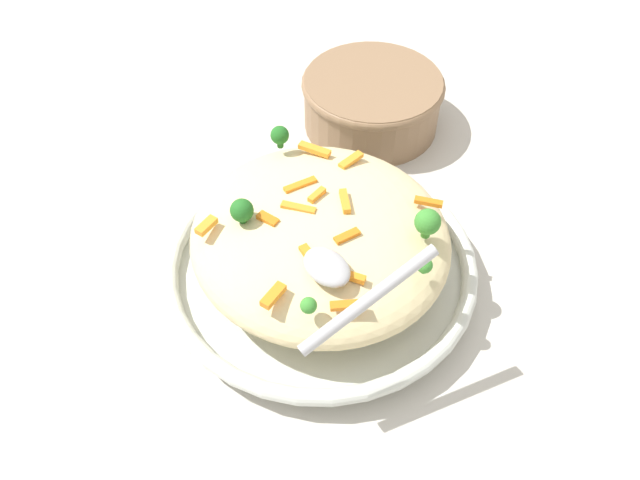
# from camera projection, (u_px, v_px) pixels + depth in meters

# --- Properties ---
(ground_plane) EXTENTS (2.40, 2.40, 0.00)m
(ground_plane) POSITION_uv_depth(u_px,v_px,m) (320.00, 279.00, 0.78)
(ground_plane) COLOR beige
(serving_bowl) EXTENTS (0.37, 0.37, 0.04)m
(serving_bowl) POSITION_uv_depth(u_px,v_px,m) (320.00, 267.00, 0.76)
(serving_bowl) COLOR silver
(serving_bowl) RESTS_ON ground_plane
(pasta_mound) EXTENTS (0.30, 0.29, 0.08)m
(pasta_mound) POSITION_uv_depth(u_px,v_px,m) (320.00, 236.00, 0.72)
(pasta_mound) COLOR beige
(pasta_mound) RESTS_ON serving_bowl
(carrot_piece_0) EXTENTS (0.03, 0.02, 0.01)m
(carrot_piece_0) POSITION_uv_depth(u_px,v_px,m) (345.00, 201.00, 0.69)
(carrot_piece_0) COLOR orange
(carrot_piece_0) RESTS_ON pasta_mound
(carrot_piece_1) EXTENTS (0.01, 0.04, 0.01)m
(carrot_piece_1) POSITION_uv_depth(u_px,v_px,m) (300.00, 185.00, 0.72)
(carrot_piece_1) COLOR orange
(carrot_piece_1) RESTS_ON pasta_mound
(carrot_piece_2) EXTENTS (0.01, 0.03, 0.01)m
(carrot_piece_2) POSITION_uv_depth(u_px,v_px,m) (349.00, 236.00, 0.67)
(carrot_piece_2) COLOR orange
(carrot_piece_2) RESTS_ON pasta_mound
(carrot_piece_3) EXTENTS (0.04, 0.03, 0.01)m
(carrot_piece_3) POSITION_uv_depth(u_px,v_px,m) (315.00, 149.00, 0.76)
(carrot_piece_3) COLOR orange
(carrot_piece_3) RESTS_ON pasta_mound
(carrot_piece_4) EXTENTS (0.02, 0.03, 0.01)m
(carrot_piece_4) POSITION_uv_depth(u_px,v_px,m) (273.00, 295.00, 0.62)
(carrot_piece_4) COLOR orange
(carrot_piece_4) RESTS_ON pasta_mound
(carrot_piece_5) EXTENTS (0.02, 0.03, 0.01)m
(carrot_piece_5) POSITION_uv_depth(u_px,v_px,m) (347.00, 305.00, 0.61)
(carrot_piece_5) COLOR orange
(carrot_piece_5) RESTS_ON pasta_mound
(carrot_piece_6) EXTENTS (0.03, 0.01, 0.01)m
(carrot_piece_6) POSITION_uv_depth(u_px,v_px,m) (309.00, 255.00, 0.65)
(carrot_piece_6) COLOR orange
(carrot_piece_6) RESTS_ON pasta_mound
(carrot_piece_7) EXTENTS (0.01, 0.03, 0.01)m
(carrot_piece_7) POSITION_uv_depth(u_px,v_px,m) (317.00, 195.00, 0.70)
(carrot_piece_7) COLOR orange
(carrot_piece_7) RESTS_ON pasta_mound
(carrot_piece_8) EXTENTS (0.03, 0.02, 0.01)m
(carrot_piece_8) POSITION_uv_depth(u_px,v_px,m) (268.00, 219.00, 0.68)
(carrot_piece_8) COLOR orange
(carrot_piece_8) RESTS_ON pasta_mound
(carrot_piece_9) EXTENTS (0.02, 0.03, 0.01)m
(carrot_piece_9) POSITION_uv_depth(u_px,v_px,m) (206.00, 226.00, 0.68)
(carrot_piece_9) COLOR orange
(carrot_piece_9) RESTS_ON pasta_mound
(carrot_piece_10) EXTENTS (0.01, 0.04, 0.01)m
(carrot_piece_10) POSITION_uv_depth(u_px,v_px,m) (351.00, 160.00, 0.75)
(carrot_piece_10) COLOR orange
(carrot_piece_10) RESTS_ON pasta_mound
(carrot_piece_11) EXTENTS (0.03, 0.02, 0.01)m
(carrot_piece_11) POSITION_uv_depth(u_px,v_px,m) (351.00, 276.00, 0.63)
(carrot_piece_11) COLOR orange
(carrot_piece_11) RESTS_ON pasta_mound
(carrot_piece_12) EXTENTS (0.03, 0.02, 0.01)m
(carrot_piece_12) POSITION_uv_depth(u_px,v_px,m) (429.00, 202.00, 0.70)
(carrot_piece_12) COLOR orange
(carrot_piece_12) RESTS_ON pasta_mound
(carrot_piece_13) EXTENTS (0.04, 0.03, 0.01)m
(carrot_piece_13) POSITION_uv_depth(u_px,v_px,m) (298.00, 208.00, 0.69)
(carrot_piece_13) COLOR orange
(carrot_piece_13) RESTS_ON pasta_mound
(broccoli_floret_0) EXTENTS (0.02, 0.02, 0.02)m
(broccoli_floret_0) POSITION_uv_depth(u_px,v_px,m) (424.00, 265.00, 0.64)
(broccoli_floret_0) COLOR #377928
(broccoli_floret_0) RESTS_ON pasta_mound
(broccoli_floret_1) EXTENTS (0.02, 0.02, 0.03)m
(broccoli_floret_1) POSITION_uv_depth(u_px,v_px,m) (280.00, 136.00, 0.76)
(broccoli_floret_1) COLOR #205B1C
(broccoli_floret_1) RESTS_ON pasta_mound
(broccoli_floret_2) EXTENTS (0.02, 0.02, 0.02)m
(broccoli_floret_2) POSITION_uv_depth(u_px,v_px,m) (309.00, 306.00, 0.60)
(broccoli_floret_2) COLOR #377928
(broccoli_floret_2) RESTS_ON pasta_mound
(broccoli_floret_3) EXTENTS (0.03, 0.03, 0.04)m
(broccoli_floret_3) POSITION_uv_depth(u_px,v_px,m) (428.00, 222.00, 0.66)
(broccoli_floret_3) COLOR #377928
(broccoli_floret_3) RESTS_ON pasta_mound
(broccoli_floret_4) EXTENTS (0.03, 0.03, 0.03)m
(broccoli_floret_4) POSITION_uv_depth(u_px,v_px,m) (242.00, 211.00, 0.68)
(broccoli_floret_4) COLOR #205B1C
(broccoli_floret_4) RESTS_ON pasta_mound
(serving_spoon) EXTENTS (0.11, 0.15, 0.07)m
(serving_spoon) POSITION_uv_depth(u_px,v_px,m) (341.00, 278.00, 0.61)
(serving_spoon) COLOR #B7B7BC
(serving_spoon) RESTS_ON pasta_mound
(companion_bowl) EXTENTS (0.21, 0.21, 0.08)m
(companion_bowl) POSITION_uv_depth(u_px,v_px,m) (372.00, 99.00, 0.94)
(companion_bowl) COLOR #8C6B4C
(companion_bowl) RESTS_ON ground_plane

